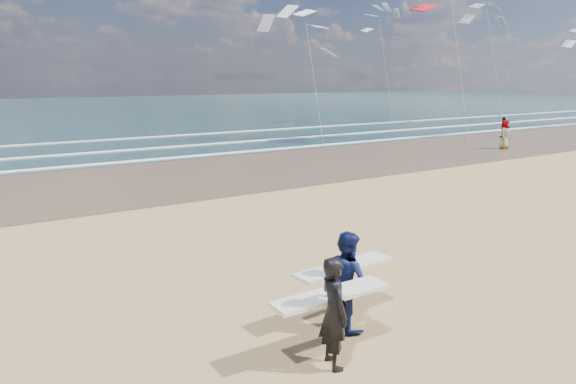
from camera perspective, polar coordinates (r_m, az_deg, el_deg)
wet_sand_strip at (r=34.47m, az=12.78°, el=4.51°), size 220.00×12.00×0.01m
ocean at (r=81.97m, az=-15.02°, el=8.97°), size 220.00×100.00×0.02m
foam_breakers at (r=42.18m, az=3.08°, el=6.31°), size 220.00×11.70×0.05m
surfer_near at (r=8.68m, az=5.09°, el=-12.95°), size 2.20×1.00×1.91m
surfer_far at (r=9.95m, az=6.55°, el=-9.60°), size 2.24×1.19×1.91m
beachgoer_0 at (r=37.27m, az=22.95°, el=5.92°), size 1.09×0.87×1.94m
beachgoer_1 at (r=44.43m, az=22.80°, el=6.65°), size 1.02×0.73×1.60m
kite_0 at (r=38.80m, az=17.94°, el=17.57°), size 7.44×4.92×14.04m
kite_1 at (r=37.57m, az=2.55°, el=14.76°), size 6.57×4.82×10.49m
kite_2 at (r=56.10m, az=21.77°, el=14.51°), size 6.12×4.77×13.17m
kite_5 at (r=53.85m, az=10.64°, el=14.56°), size 5.17×4.67×12.57m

